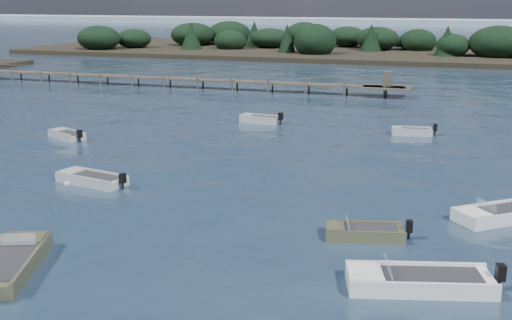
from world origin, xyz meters
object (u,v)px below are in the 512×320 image
(tender_far_grey_b, at_px, (412,133))
(dinghy_near_olive, at_px, (11,266))
(tender_far_grey, at_px, (67,136))
(tender_far_white, at_px, (260,121))
(jetty, at_px, (167,78))
(dinghy_extra_a, at_px, (364,235))
(dinghy_mid_white_b, at_px, (503,216))
(dinghy_mid_grey, at_px, (92,181))
(dinghy_mid_white_a, at_px, (419,284))

(tender_far_grey_b, height_order, dinghy_near_olive, dinghy_near_olive)
(dinghy_near_olive, xyz_separation_m, tender_far_grey, (-11.94, 21.27, -0.01))
(tender_far_white, bearing_deg, jetty, 134.16)
(dinghy_extra_a, bearing_deg, dinghy_near_olive, -148.14)
(tender_far_grey, bearing_deg, dinghy_extra_a, -28.90)
(dinghy_mid_white_b, bearing_deg, dinghy_mid_grey, -177.87)
(tender_far_white, relative_size, dinghy_mid_white_b, 0.78)
(dinghy_near_olive, bearing_deg, dinghy_extra_a, 31.86)
(dinghy_mid_grey, xyz_separation_m, dinghy_mid_white_a, (18.79, -8.12, 0.02))
(tender_far_grey_b, bearing_deg, dinghy_extra_a, -90.07)
(tender_far_grey_b, distance_m, jetty, 35.56)
(dinghy_mid_grey, height_order, tender_far_grey, tender_far_grey)
(tender_far_white, height_order, dinghy_near_olive, dinghy_near_olive)
(dinghy_near_olive, relative_size, dinghy_mid_white_a, 0.99)
(tender_far_grey, distance_m, jetty, 29.06)
(dinghy_extra_a, xyz_separation_m, tender_far_grey, (-24.45, 13.50, 0.01))
(tender_far_grey_b, height_order, dinghy_mid_grey, tender_far_grey_b)
(tender_far_white, relative_size, dinghy_mid_white_a, 0.66)
(dinghy_mid_grey, distance_m, dinghy_mid_white_b, 22.03)
(tender_far_grey_b, bearing_deg, dinghy_mid_white_b, -72.38)
(tender_far_white, bearing_deg, tender_far_grey, -138.23)
(tender_far_grey_b, xyz_separation_m, dinghy_mid_white_b, (5.88, -18.50, 0.00))
(tender_far_white, relative_size, tender_far_grey_b, 1.10)
(dinghy_near_olive, distance_m, tender_far_grey, 24.39)
(dinghy_near_olive, height_order, dinghy_mid_white_a, dinghy_near_olive)
(tender_far_grey, height_order, dinghy_mid_white_b, dinghy_mid_white_b)
(jetty, bearing_deg, dinghy_mid_white_a, -54.83)
(jetty, bearing_deg, tender_far_grey, -78.92)
(dinghy_extra_a, xyz_separation_m, dinghy_mid_white_b, (5.91, 4.52, 0.01))
(tender_far_grey_b, relative_size, dinghy_mid_white_a, 0.60)
(dinghy_extra_a, distance_m, dinghy_near_olive, 14.73)
(dinghy_near_olive, relative_size, dinghy_mid_white_b, 1.16)
(tender_far_white, relative_size, jetty, 0.06)
(dinghy_extra_a, distance_m, dinghy_mid_white_b, 7.43)
(dinghy_extra_a, relative_size, dinghy_mid_grey, 0.83)
(dinghy_near_olive, distance_m, dinghy_mid_white_b, 22.14)
(dinghy_mid_grey, xyz_separation_m, jetty, (-13.92, 38.31, 0.83))
(tender_far_white, distance_m, dinghy_mid_white_b, 26.93)
(tender_far_grey_b, distance_m, dinghy_near_olive, 33.25)
(dinghy_extra_a, relative_size, dinghy_mid_white_a, 0.67)
(tender_far_white, height_order, dinghy_mid_grey, tender_far_white)
(dinghy_near_olive, xyz_separation_m, jetty, (-17.52, 49.78, 0.81))
(tender_far_grey_b, relative_size, tender_far_grey, 0.95)
(tender_far_grey_b, xyz_separation_m, dinghy_near_olive, (-12.54, -30.80, 0.01))
(dinghy_mid_white_b, relative_size, jetty, 0.08)
(jetty, bearing_deg, tender_far_white, -45.84)
(dinghy_mid_grey, xyz_separation_m, dinghy_near_olive, (3.60, -11.47, 0.02))
(tender_far_white, relative_size, dinghy_extra_a, 0.98)
(tender_far_white, relative_size, dinghy_near_olive, 0.67)
(dinghy_extra_a, height_order, dinghy_mid_white_b, dinghy_mid_white_b)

